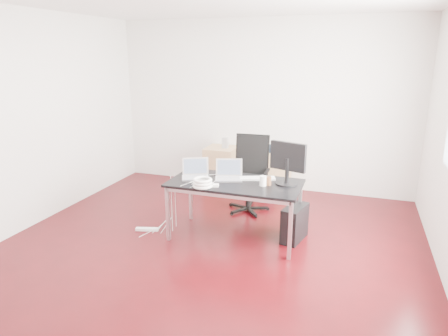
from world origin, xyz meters
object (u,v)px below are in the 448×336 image
(office_chair, at_px, (250,170))
(filing_cabinet_right, at_px, (274,172))
(desk, at_px, (235,186))
(pc_tower, at_px, (295,223))
(filing_cabinet_left, at_px, (221,167))

(office_chair, distance_m, filing_cabinet_right, 0.89)
(desk, distance_m, pc_tower, 0.87)
(office_chair, distance_m, pc_tower, 1.22)
(filing_cabinet_left, xyz_separation_m, pc_tower, (1.54, -1.66, -0.13))
(pc_tower, bearing_deg, filing_cabinet_left, 145.66)
(desk, height_order, filing_cabinet_left, desk)
(filing_cabinet_left, bearing_deg, office_chair, -48.89)
(office_chair, bearing_deg, filing_cabinet_right, 74.71)
(filing_cabinet_right, distance_m, pc_tower, 1.78)
(desk, xyz_separation_m, filing_cabinet_left, (-0.81, 1.83, -0.33))
(desk, relative_size, filing_cabinet_left, 2.29)
(office_chair, height_order, filing_cabinet_right, office_chair)
(desk, relative_size, filing_cabinet_right, 2.29)
(office_chair, xyz_separation_m, filing_cabinet_right, (0.19, 0.84, -0.26))
(filing_cabinet_left, distance_m, pc_tower, 2.27)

